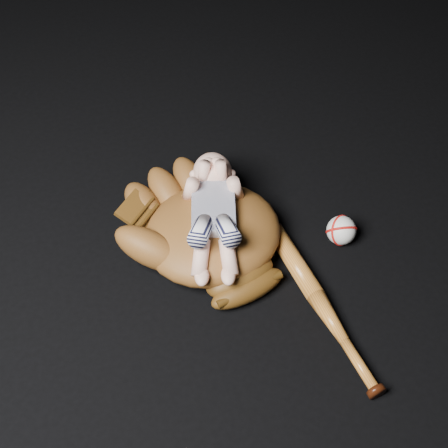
% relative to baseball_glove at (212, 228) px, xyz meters
% --- Properties ---
extents(baseball_glove, '(0.50, 0.54, 0.14)m').
position_rel_baseball_glove_xyz_m(baseball_glove, '(0.00, 0.00, 0.00)').
color(baseball_glove, '#5D3414').
rests_on(baseball_glove, ground).
extents(newborn_baby, '(0.24, 0.37, 0.14)m').
position_rel_baseball_glove_xyz_m(newborn_baby, '(0.00, -0.01, 0.05)').
color(newborn_baby, '#F2B59C').
rests_on(newborn_baby, baseball_glove).
extents(baseball_bat, '(0.11, 0.46, 0.04)m').
position_rel_baseball_glove_xyz_m(baseball_bat, '(0.18, -0.23, -0.05)').
color(baseball_bat, '#B16622').
rests_on(baseball_bat, ground).
extents(baseball, '(0.08, 0.08, 0.07)m').
position_rel_baseball_glove_xyz_m(baseball, '(0.30, -0.06, -0.04)').
color(baseball, white).
rests_on(baseball, ground).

